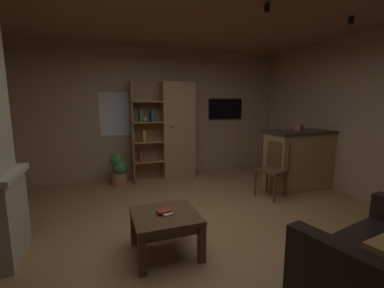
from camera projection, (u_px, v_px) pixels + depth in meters
The scene contains 15 objects.
floor at pixel (203, 234), 3.15m from camera, with size 5.81×5.43×0.02m, color #A37A4C.
wall_back at pixel (154, 114), 5.48m from camera, with size 5.93×0.06×2.70m, color tan.
wall_right at pixel (381, 118), 3.93m from camera, with size 0.06×5.43×2.70m, color tan.
window_pane_back at pixel (119, 114), 5.20m from camera, with size 0.74×0.01×0.86m, color white.
bookshelf_cabinet at pixel (173, 131), 5.40m from camera, with size 1.29×0.41×2.00m.
kitchen_bar_counter at pixel (304, 159), 4.82m from camera, with size 1.49×0.63×1.08m.
tissue_box at pixel (299, 128), 4.70m from camera, with size 0.12×0.12×0.11m, color #995972.
coffee_table at pixel (166, 221), 2.70m from camera, with size 0.67×0.64×0.44m.
table_book_0 at pixel (167, 214), 2.66m from camera, with size 0.10×0.09×0.02m, color beige.
table_book_1 at pixel (164, 211), 2.68m from camera, with size 0.14×0.10×0.02m, color #B22D2D.
dining_chair at pixel (274, 166), 4.35m from camera, with size 0.55×0.55×0.92m.
potted_floor_plant at pixel (119, 170), 4.93m from camera, with size 0.32×0.29×0.62m.
wall_mounted_tv at pixel (225, 109), 5.97m from camera, with size 0.83×0.06×0.47m.
track_light_spot_2 at pixel (267, 8), 2.89m from camera, with size 0.07×0.07×0.09m, color black.
track_light_spot_3 at pixel (351, 20), 3.33m from camera, with size 0.07×0.07×0.09m, color black.
Camera 1 is at (-1.14, -2.71, 1.59)m, focal length 24.10 mm.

